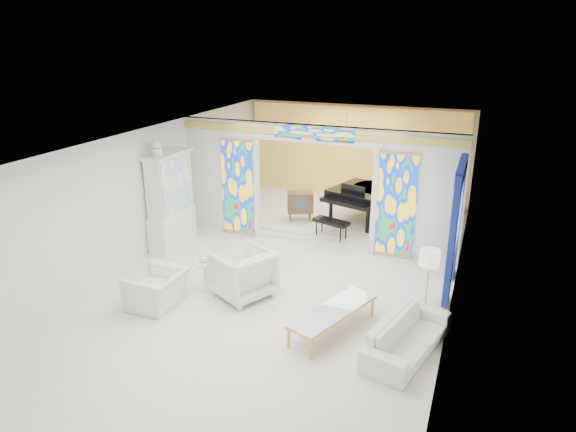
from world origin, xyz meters
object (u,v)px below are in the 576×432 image
at_px(sofa, 407,336).
at_px(tv_console, 300,202).
at_px(grand_piano, 370,194).
at_px(armchair_left, 157,289).
at_px(armchair_right, 243,273).
at_px(coffee_table, 333,312).
at_px(china_cabinet, 170,201).

bearing_deg(sofa, tv_console, 51.56).
height_order(sofa, grand_piano, grand_piano).
relative_size(armchair_left, tv_console, 1.29).
xyz_separation_m(grand_piano, tv_console, (-1.76, -0.64, -0.25)).
height_order(armchair_right, tv_console, tv_console).
bearing_deg(armchair_right, coffee_table, 101.17).
xyz_separation_m(armchair_left, coffee_table, (3.44, 0.34, 0.05)).
relative_size(sofa, coffee_table, 1.00).
bearing_deg(armchair_right, tv_console, -148.01).
relative_size(coffee_table, grand_piano, 0.68).
bearing_deg(tv_console, china_cabinet, -158.26).
bearing_deg(tv_console, grand_piano, -3.25).
height_order(armchair_left, coffee_table, armchair_left).
bearing_deg(coffee_table, tv_console, 116.43).
bearing_deg(grand_piano, tv_console, -143.24).
bearing_deg(coffee_table, armchair_left, -174.34).
bearing_deg(coffee_table, sofa, -6.61).
relative_size(sofa, grand_piano, 0.68).
xyz_separation_m(armchair_right, sofa, (3.40, -0.78, -0.20)).
bearing_deg(tv_console, armchair_right, -108.95).
bearing_deg(grand_piano, armchair_right, -90.05).
xyz_separation_m(coffee_table, tv_console, (-2.37, 4.77, 0.31)).
bearing_deg(china_cabinet, sofa, -21.88).
height_order(china_cabinet, tv_console, china_cabinet).
height_order(armchair_left, armchair_right, armchair_right).
bearing_deg(china_cabinet, armchair_right, -31.57).
bearing_deg(armchair_left, tv_console, 167.80).
relative_size(china_cabinet, tv_console, 3.31).
relative_size(grand_piano, tv_console, 3.61).
xyz_separation_m(china_cabinet, grand_piano, (4.23, 3.09, -0.22)).
relative_size(armchair_left, grand_piano, 0.36).
relative_size(coffee_table, tv_console, 2.46).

